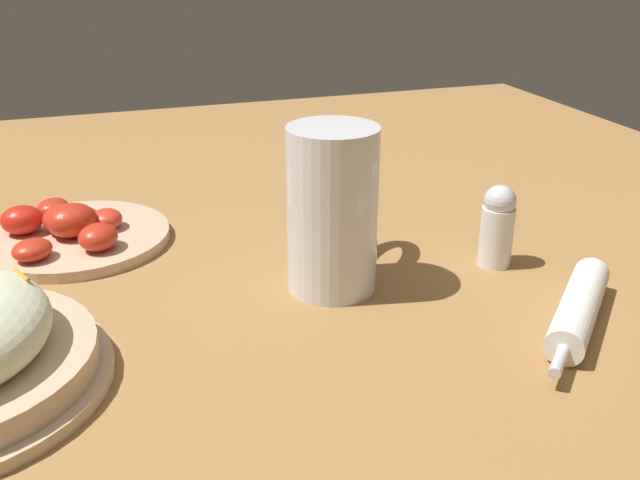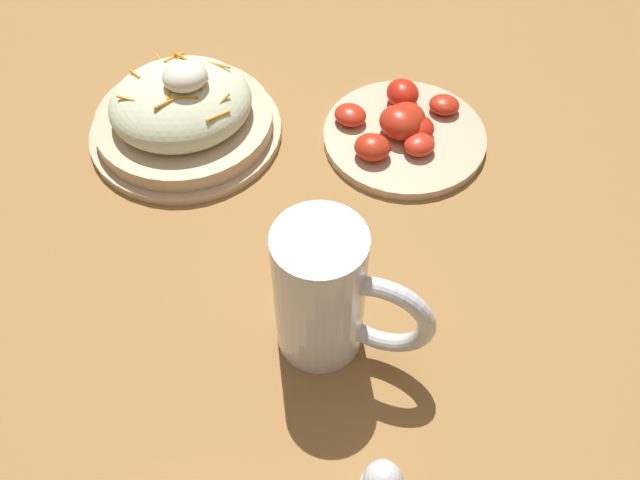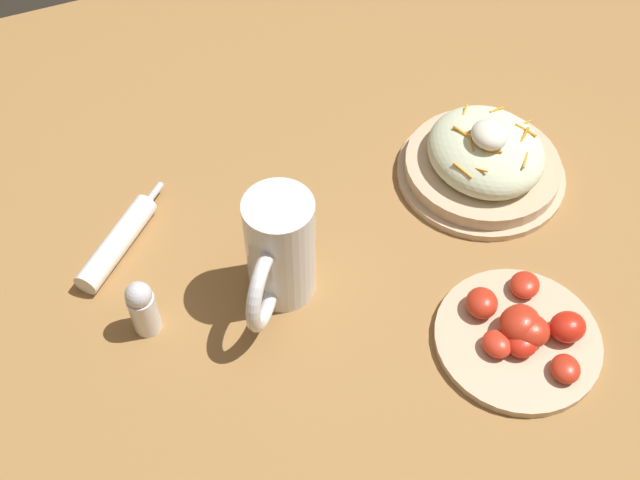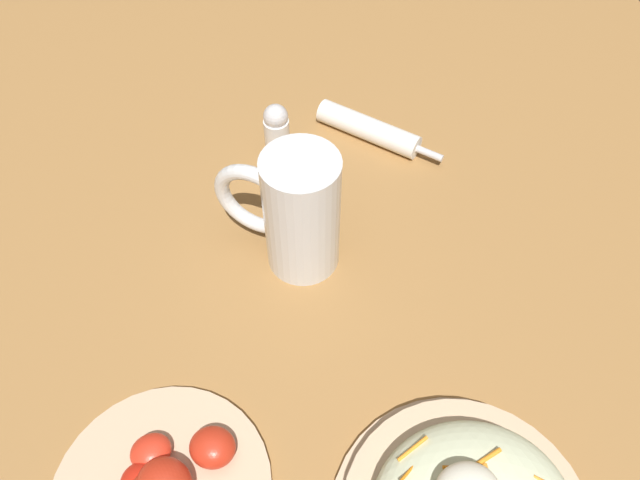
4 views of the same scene
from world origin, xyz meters
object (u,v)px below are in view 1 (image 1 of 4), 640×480
object	(u,v)px
beer_mug	(334,215)
salt_shaker	(497,225)
tomato_plate	(72,231)
napkin_roll	(579,309)

from	to	relation	value
beer_mug	salt_shaker	bearing A→B (deg)	-93.50
beer_mug	salt_shaker	world-z (taller)	beer_mug
tomato_plate	beer_mug	bearing A→B (deg)	-127.14
tomato_plate	salt_shaker	size ratio (longest dim) A/B	2.35
beer_mug	salt_shaker	distance (m)	0.17
napkin_roll	salt_shaker	size ratio (longest dim) A/B	1.75
napkin_roll	beer_mug	bearing A→B (deg)	51.18
napkin_roll	tomato_plate	xyz separation A→B (m)	(0.31, 0.40, -0.00)
beer_mug	tomato_plate	bearing A→B (deg)	52.86
napkin_roll	tomato_plate	bearing A→B (deg)	52.14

